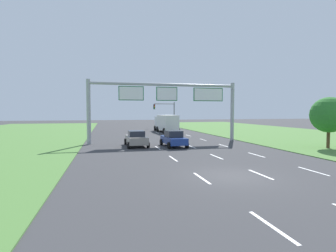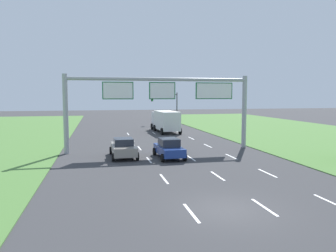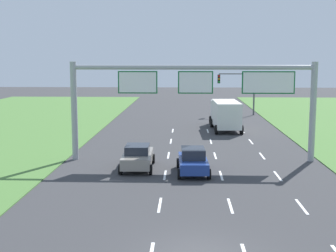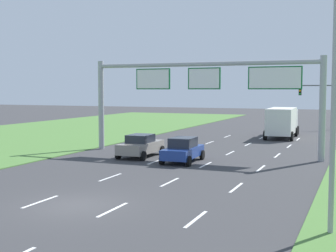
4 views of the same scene
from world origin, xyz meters
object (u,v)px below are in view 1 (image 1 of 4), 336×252
(car_near_red, at_px, (174,139))
(box_truck, at_px, (166,123))
(car_lead_silver, at_px, (136,138))
(sign_gantry, at_px, (168,99))
(traffic_light_mast, at_px, (166,110))
(roadside_tree_mid, at_px, (329,115))

(car_near_red, xyz_separation_m, box_truck, (3.57, 18.71, 0.82))
(car_lead_silver, relative_size, sign_gantry, 0.25)
(car_lead_silver, height_order, box_truck, box_truck)
(car_near_red, xyz_separation_m, car_lead_silver, (-3.63, 1.14, -0.01))
(box_truck, distance_m, sign_gantry, 15.62)
(sign_gantry, height_order, traffic_light_mast, sign_gantry)
(roadside_tree_mid, bearing_deg, traffic_light_mast, 101.97)
(traffic_light_mast, bearing_deg, car_near_red, -101.55)
(traffic_light_mast, distance_m, roadside_tree_mid, 36.65)
(box_truck, relative_size, roadside_tree_mid, 1.66)
(car_near_red, distance_m, car_lead_silver, 3.80)
(sign_gantry, xyz_separation_m, traffic_light_mast, (6.02, 27.13, -1.08))
(car_lead_silver, xyz_separation_m, sign_gantry, (3.93, 2.66, 4.16))
(car_near_red, distance_m, sign_gantry, 5.63)
(box_truck, relative_size, sign_gantry, 0.47)
(car_lead_silver, xyz_separation_m, box_truck, (7.20, 17.57, 0.84))
(car_lead_silver, relative_size, roadside_tree_mid, 0.89)
(traffic_light_mast, height_order, roadside_tree_mid, traffic_light_mast)
(box_truck, bearing_deg, traffic_light_mast, 75.21)
(car_lead_silver, height_order, sign_gantry, sign_gantry)
(sign_gantry, distance_m, roadside_tree_mid, 16.26)
(sign_gantry, height_order, roadside_tree_mid, sign_gantry)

